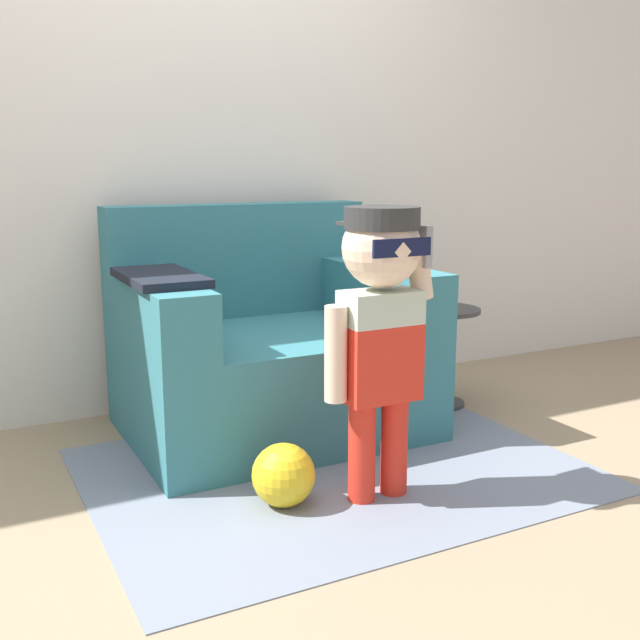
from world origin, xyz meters
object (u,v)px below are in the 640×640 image
at_px(side_table, 443,347).
at_px(toy_ball, 283,475).
at_px(person_child, 380,308).
at_px(armchair, 268,352).

xyz_separation_m(side_table, toy_ball, (-1.06, -0.59, -0.17)).
distance_m(side_table, toy_ball, 1.22).
distance_m(person_child, toy_ball, 0.61).
bearing_deg(side_table, person_child, -138.29).
bearing_deg(armchair, side_table, -6.81).
xyz_separation_m(armchair, toy_ball, (-0.25, -0.69, -0.22)).
distance_m(armchair, toy_ball, 0.77).
height_order(armchair, side_table, armchair).
bearing_deg(person_child, armchair, 93.43).
height_order(person_child, toy_ball, person_child).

